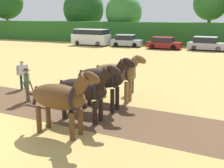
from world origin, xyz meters
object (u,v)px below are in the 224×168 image
farmer_beside_team (131,77)px  parked_van (91,37)px  tree_far_left (6,2)px  draft_horse_lead_right (85,89)px  farmer_onlooker_right (23,73)px  tree_center (211,3)px  parked_car_left (126,41)px  tree_center_left (124,12)px  draft_horse_trail_right (117,73)px  draft_horse_lead_left (61,97)px  parked_car_center (206,44)px  tree_left (84,9)px  draft_horse_trail_left (103,78)px  farmer_at_plow (27,82)px  plow (43,99)px  parked_car_center_left (164,43)px

farmer_beside_team → parked_van: 23.61m
tree_far_left → draft_horse_lead_right: size_ratio=3.17×
farmer_beside_team → draft_horse_lead_right: bearing=-73.2°
tree_far_left → farmer_onlooker_right: 39.48m
farmer_beside_team → farmer_onlooker_right: size_ratio=0.96×
tree_center → parked_car_left: tree_center is taller
tree_center_left → draft_horse_trail_right: bearing=-70.8°
parked_van → draft_horse_trail_right: bearing=-55.6°
farmer_onlooker_right → tree_far_left: bearing=170.9°
tree_far_left → draft_horse_lead_left: 46.24m
parked_car_left → parked_car_center: bearing=-6.1°
tree_center_left → draft_horse_lead_right: bearing=-72.9°
tree_left → draft_horse_trail_left: 36.41m
farmer_onlooker_right → parked_van: 22.53m
draft_horse_trail_right → tree_left: bearing=124.5°
farmer_beside_team → draft_horse_trail_right: bearing=-76.5°
farmer_at_plow → farmer_beside_team: bearing=7.7°
tree_left → farmer_beside_team: bearing=-58.3°
draft_horse_trail_right → farmer_at_plow: (-3.87, -1.77, -0.43)m
farmer_at_plow → parked_car_center: 24.40m
draft_horse_trail_left → parked_car_center: (2.72, 23.22, -0.64)m
tree_left → plow: tree_left is taller
draft_horse_lead_right → farmer_onlooker_right: size_ratio=1.81×
draft_horse_lead_left → parked_car_center_left: bearing=98.6°
draft_horse_lead_left → tree_center: bearing=90.2°
draft_horse_trail_left → farmer_at_plow: size_ratio=1.77×
parked_car_left → parked_van: bearing=179.8°
tree_center → plow: size_ratio=4.68×
draft_horse_trail_right → farmer_at_plow: size_ratio=1.71×
draft_horse_lead_left → parked_car_center: draft_horse_lead_left is taller
draft_horse_trail_right → parked_car_center: 21.92m
farmer_at_plow → plow: bearing=-42.6°
tree_center_left → tree_center: 12.24m
draft_horse_trail_left → plow: 2.96m
draft_horse_trail_left → parked_car_center: bearing=87.8°
parked_car_left → parked_car_center_left: bearing=-12.5°
tree_far_left → draft_horse_trail_right: 43.44m
tree_far_left → tree_center: size_ratio=1.17×
draft_horse_trail_right → parked_car_center: draft_horse_trail_right is taller
tree_far_left → draft_horse_trail_left: bearing=-43.3°
draft_horse_trail_left → draft_horse_trail_right: bearing=90.2°
tree_left → parked_car_left: (10.36, -8.29, -4.07)m
plow → farmer_beside_team: 4.65m
farmer_beside_team → parked_car_center: 20.42m
plow → parked_car_center_left: parked_car_center_left is taller
farmer_onlooker_right → parked_van: bearing=144.7°
tree_center → parked_van: size_ratio=1.50×
tree_far_left → draft_horse_trail_right: size_ratio=3.32×
tree_center_left → plow: bearing=-76.9°
farmer_beside_team → parked_car_center: size_ratio=0.36×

